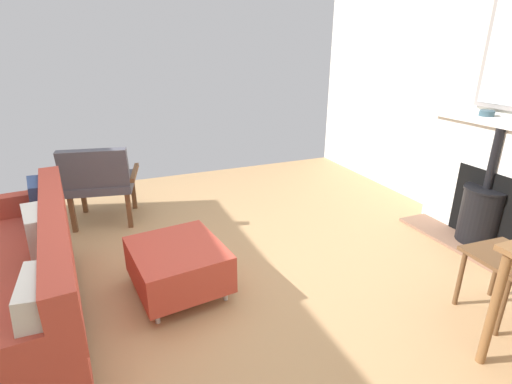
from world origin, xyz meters
TOP-DOWN VIEW (x-y plane):
  - ground_plane at (0.00, 0.00)m, footprint 5.82×5.30m
  - wall_left at (-2.91, 0.00)m, footprint 0.12×5.30m
  - fireplace at (-2.71, 0.30)m, footprint 0.55×1.41m
  - mantel_bowl_near at (-2.73, 0.06)m, footprint 0.12×0.12m
  - sofa at (1.02, 0.08)m, footprint 1.01×1.93m
  - ottoman at (0.01, -0.00)m, footprint 0.68×0.75m
  - armchair_accent at (0.46, -1.41)m, footprint 0.77×0.69m

SIDE VIEW (x-z plane):
  - ground_plane at x=0.00m, z-range -0.01..0.00m
  - ottoman at x=0.01m, z-range 0.04..0.41m
  - sofa at x=1.02m, z-range -0.04..0.74m
  - armchair_accent at x=0.46m, z-range 0.06..0.87m
  - fireplace at x=-2.71m, z-range -0.06..1.04m
  - mantel_bowl_near at x=-2.73m, z-range 1.10..1.15m
  - wall_left at x=-2.91m, z-range 0.00..2.68m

